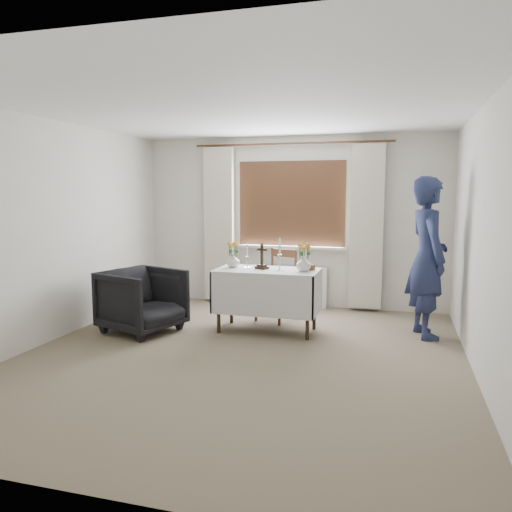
{
  "coord_description": "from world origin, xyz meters",
  "views": [
    {
      "loc": [
        1.51,
        -4.74,
        1.69
      ],
      "look_at": [
        -0.07,
        0.81,
        0.95
      ],
      "focal_mm": 35.0,
      "sensor_mm": 36.0,
      "label": 1
    }
  ],
  "objects_px": {
    "altar_table": "(267,300)",
    "wooden_chair": "(276,285)",
    "wooden_cross": "(262,256)",
    "flower_vase_left": "(233,260)",
    "person": "(427,258)",
    "flower_vase_right": "(304,264)",
    "armchair": "(142,300)"
  },
  "relations": [
    {
      "from": "armchair",
      "to": "flower_vase_right",
      "type": "xyz_separation_m",
      "value": [
        1.9,
        0.41,
        0.47
      ]
    },
    {
      "from": "person",
      "to": "flower_vase_left",
      "type": "xyz_separation_m",
      "value": [
        -2.29,
        -0.26,
        -0.09
      ]
    },
    {
      "from": "wooden_chair",
      "to": "flower_vase_left",
      "type": "bearing_deg",
      "value": -110.24
    },
    {
      "from": "wooden_chair",
      "to": "person",
      "type": "height_order",
      "value": "person"
    },
    {
      "from": "armchair",
      "to": "altar_table",
      "type": "bearing_deg",
      "value": -54.84
    },
    {
      "from": "altar_table",
      "to": "wooden_chair",
      "type": "bearing_deg",
      "value": 92.44
    },
    {
      "from": "person",
      "to": "wooden_cross",
      "type": "height_order",
      "value": "person"
    },
    {
      "from": "person",
      "to": "flower_vase_right",
      "type": "distance_m",
      "value": 1.43
    },
    {
      "from": "armchair",
      "to": "flower_vase_left",
      "type": "relative_size",
      "value": 4.88
    },
    {
      "from": "person",
      "to": "wooden_chair",
      "type": "bearing_deg",
      "value": 65.97
    },
    {
      "from": "altar_table",
      "to": "wooden_chair",
      "type": "xyz_separation_m",
      "value": [
        -0.02,
        0.54,
        0.09
      ]
    },
    {
      "from": "armchair",
      "to": "wooden_cross",
      "type": "height_order",
      "value": "wooden_cross"
    },
    {
      "from": "altar_table",
      "to": "person",
      "type": "relative_size",
      "value": 0.66
    },
    {
      "from": "person",
      "to": "wooden_cross",
      "type": "relative_size",
      "value": 5.9
    },
    {
      "from": "altar_table",
      "to": "person",
      "type": "height_order",
      "value": "person"
    },
    {
      "from": "wooden_chair",
      "to": "wooden_cross",
      "type": "relative_size",
      "value": 2.98
    },
    {
      "from": "person",
      "to": "wooden_cross",
      "type": "xyz_separation_m",
      "value": [
        -1.92,
        -0.28,
        -0.01
      ]
    },
    {
      "from": "flower_vase_left",
      "to": "wooden_cross",
      "type": "bearing_deg",
      "value": -2.26
    },
    {
      "from": "flower_vase_left",
      "to": "altar_table",
      "type": "bearing_deg",
      "value": -6.04
    },
    {
      "from": "person",
      "to": "wooden_cross",
      "type": "bearing_deg",
      "value": 81.12
    },
    {
      "from": "wooden_cross",
      "to": "flower_vase_left",
      "type": "bearing_deg",
      "value": -158.17
    },
    {
      "from": "person",
      "to": "wooden_cross",
      "type": "distance_m",
      "value": 1.94
    },
    {
      "from": "altar_table",
      "to": "flower_vase_right",
      "type": "xyz_separation_m",
      "value": [
        0.45,
        -0.02,
        0.47
      ]
    },
    {
      "from": "altar_table",
      "to": "flower_vase_left",
      "type": "height_order",
      "value": "flower_vase_left"
    },
    {
      "from": "wooden_chair",
      "to": "person",
      "type": "distance_m",
      "value": 1.93
    },
    {
      "from": "wooden_cross",
      "to": "flower_vase_right",
      "type": "height_order",
      "value": "wooden_cross"
    },
    {
      "from": "wooden_chair",
      "to": "wooden_cross",
      "type": "bearing_deg",
      "value": -75.04
    },
    {
      "from": "altar_table",
      "to": "flower_vase_right",
      "type": "relative_size",
      "value": 6.78
    },
    {
      "from": "wooden_chair",
      "to": "altar_table",
      "type": "bearing_deg",
      "value": -66.56
    },
    {
      "from": "wooden_cross",
      "to": "flower_vase_left",
      "type": "xyz_separation_m",
      "value": [
        -0.37,
        0.01,
        -0.07
      ]
    },
    {
      "from": "wooden_chair",
      "to": "armchair",
      "type": "xyz_separation_m",
      "value": [
        -1.43,
        -0.97,
        -0.09
      ]
    },
    {
      "from": "flower_vase_right",
      "to": "wooden_cross",
      "type": "bearing_deg",
      "value": 174.14
    }
  ]
}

